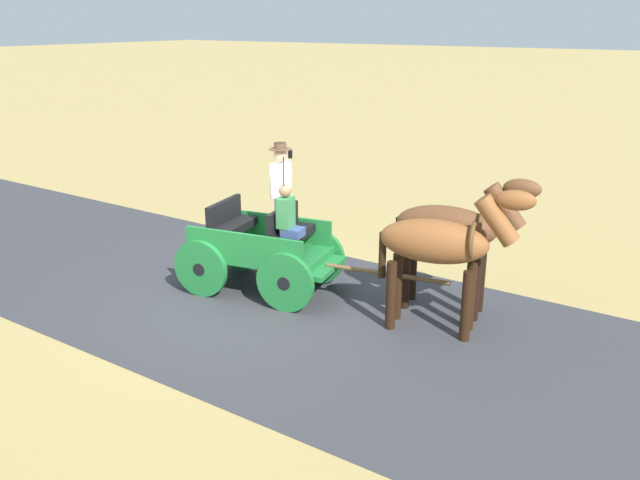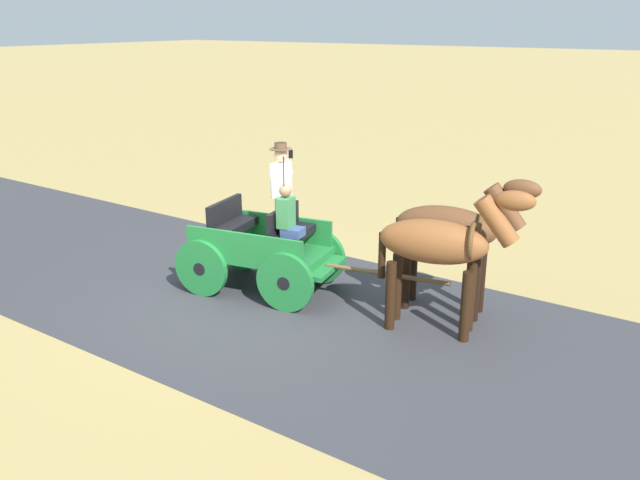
# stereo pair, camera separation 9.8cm
# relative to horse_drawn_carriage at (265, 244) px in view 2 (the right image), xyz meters

# --- Properties ---
(ground_plane) EXTENTS (200.00, 200.00, 0.00)m
(ground_plane) POSITION_rel_horse_drawn_carriage_xyz_m (0.50, 0.05, -0.82)
(ground_plane) COLOR tan
(road_surface) EXTENTS (5.30, 160.00, 0.01)m
(road_surface) POSITION_rel_horse_drawn_carriage_xyz_m (0.50, 0.05, -0.81)
(road_surface) COLOR #38383D
(road_surface) RESTS_ON ground
(horse_drawn_carriage) EXTENTS (1.84, 4.51, 2.50)m
(horse_drawn_carriage) POSITION_rel_horse_drawn_carriage_xyz_m (0.00, 0.00, 0.00)
(horse_drawn_carriage) COLOR #1E7233
(horse_drawn_carriage) RESTS_ON ground
(horse_near_side) EXTENTS (0.80, 2.15, 2.21)m
(horse_near_side) POSITION_rel_horse_drawn_carriage_xyz_m (-0.94, 2.90, 0.51)
(horse_near_side) COLOR brown
(horse_near_side) RESTS_ON ground
(horse_off_side) EXTENTS (0.91, 2.15, 2.21)m
(horse_off_side) POSITION_rel_horse_drawn_carriage_xyz_m (-0.19, 3.05, 0.51)
(horse_off_side) COLOR brown
(horse_off_side) RESTS_ON ground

